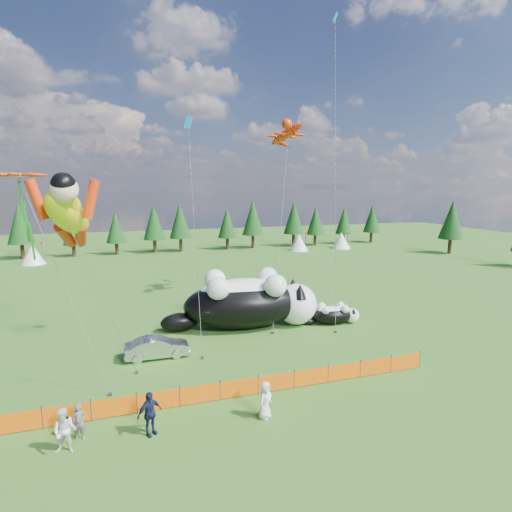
% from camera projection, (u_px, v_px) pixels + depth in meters
% --- Properties ---
extents(ground, '(160.00, 160.00, 0.00)m').
position_uv_depth(ground, '(226.00, 372.00, 23.15)').
color(ground, '#163A0A').
rests_on(ground, ground).
extents(safety_fence, '(22.06, 0.06, 1.10)m').
position_uv_depth(safety_fence, '(239.00, 388.00, 20.24)').
color(safety_fence, '#262626').
rests_on(safety_fence, ground).
extents(tree_line, '(90.00, 4.00, 8.00)m').
position_uv_depth(tree_line, '(162.00, 228.00, 64.76)').
color(tree_line, black).
rests_on(tree_line, ground).
extents(festival_tents, '(50.00, 3.20, 2.80)m').
position_uv_depth(festival_tents, '(236.00, 245.00, 63.76)').
color(festival_tents, white).
rests_on(festival_tents, ground).
extents(cat_large, '(11.95, 5.19, 4.32)m').
position_uv_depth(cat_large, '(250.00, 301.00, 30.24)').
color(cat_large, black).
rests_on(cat_large, ground).
extents(cat_small, '(4.44, 2.04, 1.61)m').
position_uv_depth(cat_small, '(335.00, 314.00, 31.17)').
color(cat_small, black).
rests_on(cat_small, ground).
extents(car, '(3.99, 1.43, 1.31)m').
position_uv_depth(car, '(157.00, 347.00, 24.97)').
color(car, silver).
rests_on(car, ground).
extents(spectator_a, '(0.62, 0.44, 1.60)m').
position_uv_depth(spectator_a, '(79.00, 422.00, 16.80)').
color(spectator_a, '#5A5A5F').
rests_on(spectator_a, ground).
extents(spectator_b, '(1.02, 0.73, 1.91)m').
position_uv_depth(spectator_b, '(65.00, 431.00, 15.92)').
color(spectator_b, white).
rests_on(spectator_b, ground).
extents(spectator_c, '(1.29, 1.07, 1.97)m').
position_uv_depth(spectator_c, '(150.00, 414.00, 17.09)').
color(spectator_c, '#141A38').
rests_on(spectator_c, ground).
extents(spectator_e, '(1.01, 0.99, 1.76)m').
position_uv_depth(spectator_e, '(265.00, 400.00, 18.37)').
color(spectator_e, white).
rests_on(spectator_e, ground).
extents(superhero_kite, '(5.13, 5.56, 11.73)m').
position_uv_depth(superhero_kite, '(68.00, 214.00, 17.87)').
color(superhero_kite, yellow).
rests_on(superhero_kite, ground).
extents(gecko_kite, '(6.95, 12.40, 18.15)m').
position_uv_depth(gecko_kite, '(286.00, 134.00, 36.27)').
color(gecko_kite, red).
rests_on(gecko_kite, ground).
extents(flower_kite, '(5.48, 4.95, 12.24)m').
position_uv_depth(flower_kite, '(19.00, 178.00, 20.66)').
color(flower_kite, red).
rests_on(flower_kite, ground).
extents(diamond_kite_a, '(0.97, 2.59, 15.23)m').
position_uv_depth(diamond_kite_a, '(189.00, 134.00, 24.41)').
color(diamond_kite_a, blue).
rests_on(diamond_kite_a, ground).
extents(diamond_kite_b, '(2.19, 5.37, 24.18)m').
position_uv_depth(diamond_kite_b, '(335.00, 42.00, 30.36)').
color(diamond_kite_b, '#0C8397').
rests_on(diamond_kite_b, ground).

